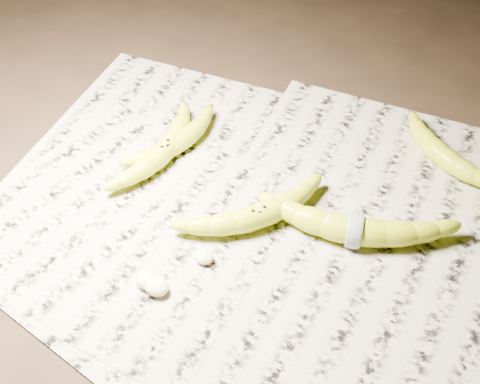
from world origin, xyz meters
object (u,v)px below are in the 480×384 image
at_px(banana_taped, 354,229).
at_px(banana_upper_a, 443,154).
at_px(banana_left_b, 179,141).
at_px(banana_left_a, 164,149).
at_px(banana_center, 258,214).

distance_m(banana_taped, banana_upper_a, 0.22).
bearing_deg(banana_left_b, banana_left_a, 179.74).
height_order(banana_left_b, banana_taped, banana_taped).
relative_size(banana_left_a, banana_taped, 0.79).
bearing_deg(banana_taped, banana_left_b, 155.57).
distance_m(banana_left_a, banana_center, 0.20).
xyz_separation_m(banana_left_a, banana_left_b, (0.01, 0.03, -0.00)).
height_order(banana_left_a, banana_taped, banana_taped).
height_order(banana_left_a, banana_center, banana_center).
bearing_deg(banana_center, banana_upper_a, -0.30).
distance_m(banana_left_b, banana_center, 0.20).
xyz_separation_m(banana_left_a, banana_upper_a, (0.40, 0.19, -0.00)).
height_order(banana_center, banana_upper_a, banana_center).
relative_size(banana_left_a, banana_upper_a, 1.11).
bearing_deg(banana_taped, banana_center, 179.95).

